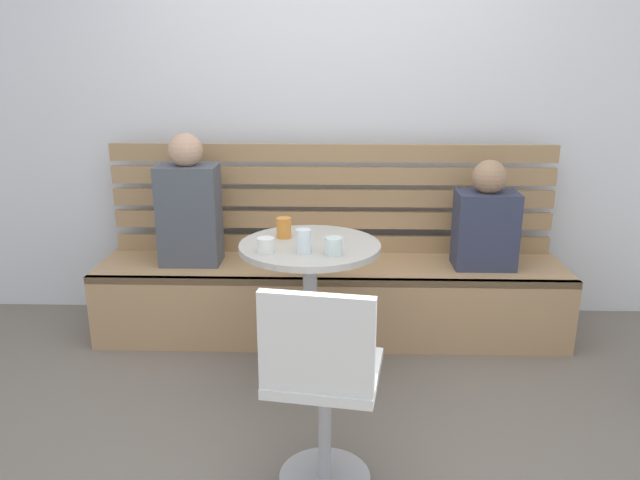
{
  "coord_description": "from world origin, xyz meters",
  "views": [
    {
      "loc": [
        0.03,
        -2.16,
        1.6
      ],
      "look_at": [
        -0.05,
        0.66,
        0.75
      ],
      "focal_mm": 34.34,
      "sensor_mm": 36.0,
      "label": 1
    }
  ],
  "objects_px": {
    "cup_water_clear": "(304,241)",
    "person_child_left": "(486,221)",
    "booth_bench": "(331,299)",
    "white_chair": "(322,382)",
    "cafe_table": "(310,287)",
    "cup_tumbler_orange": "(284,228)",
    "person_adult": "(189,206)",
    "cup_glass_short": "(334,246)",
    "cup_ceramic_white": "(266,245)"
  },
  "relations": [
    {
      "from": "person_child_left",
      "to": "cup_ceramic_white",
      "type": "relative_size",
      "value": 7.7
    },
    {
      "from": "booth_bench",
      "to": "person_adult",
      "type": "distance_m",
      "value": 0.98
    },
    {
      "from": "cup_glass_short",
      "to": "cup_tumbler_orange",
      "type": "distance_m",
      "value": 0.36
    },
    {
      "from": "white_chair",
      "to": "cup_glass_short",
      "type": "relative_size",
      "value": 10.63
    },
    {
      "from": "cup_ceramic_white",
      "to": "person_child_left",
      "type": "bearing_deg",
      "value": 31.08
    },
    {
      "from": "cup_glass_short",
      "to": "person_adult",
      "type": "bearing_deg",
      "value": 138.39
    },
    {
      "from": "cup_glass_short",
      "to": "white_chair",
      "type": "bearing_deg",
      "value": -93.19
    },
    {
      "from": "person_adult",
      "to": "cup_glass_short",
      "type": "bearing_deg",
      "value": -41.61
    },
    {
      "from": "white_chair",
      "to": "cup_tumbler_orange",
      "type": "height_order",
      "value": "white_chair"
    },
    {
      "from": "white_chair",
      "to": "cup_tumbler_orange",
      "type": "xyz_separation_m",
      "value": [
        -0.21,
        0.91,
        0.33
      ]
    },
    {
      "from": "cafe_table",
      "to": "person_child_left",
      "type": "bearing_deg",
      "value": 29.86
    },
    {
      "from": "cup_ceramic_white",
      "to": "cup_glass_short",
      "type": "distance_m",
      "value": 0.31
    },
    {
      "from": "white_chair",
      "to": "person_adult",
      "type": "bearing_deg",
      "value": 119.77
    },
    {
      "from": "booth_bench",
      "to": "cafe_table",
      "type": "xyz_separation_m",
      "value": [
        -0.1,
        -0.57,
        0.3
      ]
    },
    {
      "from": "cup_water_clear",
      "to": "person_child_left",
      "type": "bearing_deg",
      "value": 35.07
    },
    {
      "from": "booth_bench",
      "to": "person_adult",
      "type": "height_order",
      "value": "person_adult"
    },
    {
      "from": "cafe_table",
      "to": "cup_water_clear",
      "type": "bearing_deg",
      "value": -98.61
    },
    {
      "from": "cup_ceramic_white",
      "to": "person_adult",
      "type": "bearing_deg",
      "value": 125.87
    },
    {
      "from": "cup_ceramic_white",
      "to": "cup_water_clear",
      "type": "relative_size",
      "value": 0.73
    },
    {
      "from": "person_adult",
      "to": "cup_glass_short",
      "type": "distance_m",
      "value": 1.11
    },
    {
      "from": "cup_water_clear",
      "to": "white_chair",
      "type": "bearing_deg",
      "value": -81.54
    },
    {
      "from": "booth_bench",
      "to": "cup_tumbler_orange",
      "type": "xyz_separation_m",
      "value": [
        -0.23,
        -0.47,
        0.57
      ]
    },
    {
      "from": "person_child_left",
      "to": "cup_tumbler_orange",
      "type": "distance_m",
      "value": 1.19
    },
    {
      "from": "white_chair",
      "to": "cup_tumbler_orange",
      "type": "relative_size",
      "value": 8.5
    },
    {
      "from": "booth_bench",
      "to": "cafe_table",
      "type": "relative_size",
      "value": 3.65
    },
    {
      "from": "cup_glass_short",
      "to": "cup_tumbler_orange",
      "type": "relative_size",
      "value": 0.8
    },
    {
      "from": "booth_bench",
      "to": "person_child_left",
      "type": "height_order",
      "value": "person_child_left"
    },
    {
      "from": "person_child_left",
      "to": "cup_water_clear",
      "type": "bearing_deg",
      "value": -144.93
    },
    {
      "from": "cup_glass_short",
      "to": "cup_water_clear",
      "type": "xyz_separation_m",
      "value": [
        -0.14,
        0.02,
        0.02
      ]
    },
    {
      "from": "booth_bench",
      "to": "white_chair",
      "type": "height_order",
      "value": "white_chair"
    },
    {
      "from": "person_adult",
      "to": "white_chair",
      "type": "bearing_deg",
      "value": -60.23
    },
    {
      "from": "white_chair",
      "to": "cup_tumbler_orange",
      "type": "bearing_deg",
      "value": 103.05
    },
    {
      "from": "cup_ceramic_white",
      "to": "cup_glass_short",
      "type": "relative_size",
      "value": 1.0
    },
    {
      "from": "cafe_table",
      "to": "person_adult",
      "type": "bearing_deg",
      "value": 141.11
    },
    {
      "from": "cup_ceramic_white",
      "to": "cup_glass_short",
      "type": "bearing_deg",
      "value": -3.07
    },
    {
      "from": "person_adult",
      "to": "cup_ceramic_white",
      "type": "distance_m",
      "value": 0.89
    },
    {
      "from": "white_chair",
      "to": "person_child_left",
      "type": "bearing_deg",
      "value": 57.04
    },
    {
      "from": "person_adult",
      "to": "person_child_left",
      "type": "xyz_separation_m",
      "value": [
        1.68,
        -0.02,
        -0.07
      ]
    },
    {
      "from": "booth_bench",
      "to": "cup_tumbler_orange",
      "type": "bearing_deg",
      "value": -116.03
    },
    {
      "from": "white_chair",
      "to": "cup_ceramic_white",
      "type": "xyz_separation_m",
      "value": [
        -0.27,
        0.67,
        0.31
      ]
    },
    {
      "from": "cup_glass_short",
      "to": "cup_water_clear",
      "type": "distance_m",
      "value": 0.14
    },
    {
      "from": "booth_bench",
      "to": "cup_tumbler_orange",
      "type": "height_order",
      "value": "cup_tumbler_orange"
    },
    {
      "from": "cafe_table",
      "to": "cup_ceramic_white",
      "type": "xyz_separation_m",
      "value": [
        -0.19,
        -0.14,
        0.26
      ]
    },
    {
      "from": "cup_water_clear",
      "to": "cup_tumbler_orange",
      "type": "height_order",
      "value": "cup_water_clear"
    },
    {
      "from": "booth_bench",
      "to": "cup_tumbler_orange",
      "type": "distance_m",
      "value": 0.77
    },
    {
      "from": "cup_tumbler_orange",
      "to": "cafe_table",
      "type": "bearing_deg",
      "value": -36.98
    },
    {
      "from": "white_chair",
      "to": "cup_tumbler_orange",
      "type": "distance_m",
      "value": 0.99
    },
    {
      "from": "white_chair",
      "to": "cup_ceramic_white",
      "type": "distance_m",
      "value": 0.79
    },
    {
      "from": "cafe_table",
      "to": "booth_bench",
      "type": "bearing_deg",
      "value": 80.37
    },
    {
      "from": "cafe_table",
      "to": "cup_tumbler_orange",
      "type": "distance_m",
      "value": 0.32
    }
  ]
}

